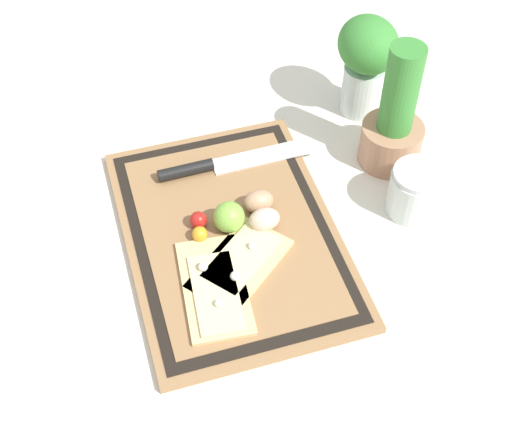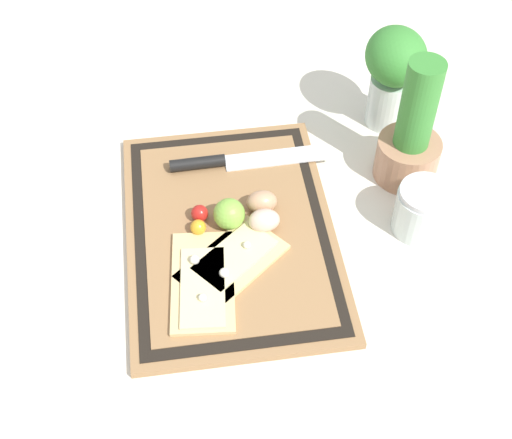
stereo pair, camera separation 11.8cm
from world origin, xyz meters
name	(u,v)px [view 2 (the right image)]	position (x,y,z in m)	size (l,w,h in m)	color
ground_plane	(231,235)	(0.00, 0.00, 0.00)	(6.00, 6.00, 0.00)	silver
cutting_board	(231,232)	(0.00, 0.00, 0.01)	(0.49, 0.35, 0.02)	#997047
pizza_slice_near	(203,282)	(0.11, -0.06, 0.02)	(0.20, 0.12, 0.02)	#DBBC7F
pizza_slice_far	(233,260)	(0.07, 0.00, 0.02)	(0.19, 0.20, 0.02)	#DBBC7F
knife	(224,161)	(-0.15, 0.01, 0.02)	(0.04, 0.30, 0.02)	silver
egg_brown	(262,202)	(-0.04, 0.06, 0.04)	(0.04, 0.05, 0.04)	tan
egg_pink	(264,220)	(0.01, 0.06, 0.04)	(0.04, 0.05, 0.04)	beige
lime	(229,214)	(-0.01, 0.00, 0.04)	(0.05, 0.05, 0.05)	#7FB742
cherry_tomato_red	(200,213)	(-0.03, -0.05, 0.03)	(0.03, 0.03, 0.03)	red
cherry_tomato_yellow	(198,227)	(0.00, -0.05, 0.03)	(0.03, 0.03, 0.03)	gold
herb_pot	(411,139)	(-0.10, 0.33, 0.09)	(0.11, 0.11, 0.25)	#AD7A5B
sauce_jar	(422,212)	(0.03, 0.32, 0.04)	(0.09, 0.09, 0.09)	silver
herb_glass	(394,70)	(-0.25, 0.33, 0.12)	(0.13, 0.11, 0.21)	silver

